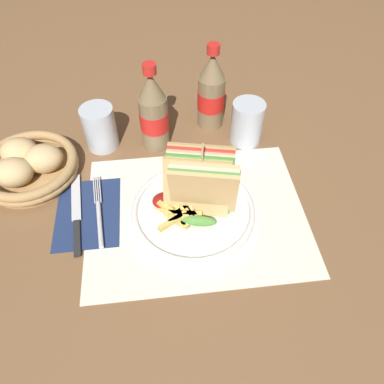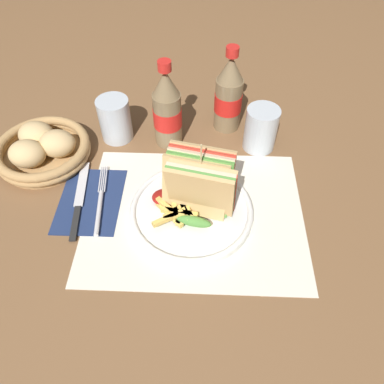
{
  "view_description": "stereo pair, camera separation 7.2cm",
  "coord_description": "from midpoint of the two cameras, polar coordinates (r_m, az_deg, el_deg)",
  "views": [
    {
      "loc": [
        -0.06,
        -0.44,
        0.59
      ],
      "look_at": [
        -0.01,
        0.02,
        0.04
      ],
      "focal_mm": 35.0,
      "sensor_mm": 36.0,
      "label": 1
    },
    {
      "loc": [
        0.01,
        -0.45,
        0.59
      ],
      "look_at": [
        -0.01,
        0.02,
        0.04
      ],
      "focal_mm": 35.0,
      "sensor_mm": 36.0,
      "label": 2
    }
  ],
  "objects": [
    {
      "name": "ground_plane",
      "position": [
        0.74,
        -2.18,
        -3.47
      ],
      "size": [
        4.0,
        4.0,
        0.0
      ],
      "primitive_type": "plane",
      "color": "brown"
    },
    {
      "name": "placemat",
      "position": [
        0.74,
        -2.27,
        -3.26
      ],
      "size": [
        0.42,
        0.34,
        0.0
      ],
      "color": "silver",
      "rests_on": "ground_plane"
    },
    {
      "name": "plate_main",
      "position": [
        0.73,
        -2.64,
        -2.88
      ],
      "size": [
        0.24,
        0.24,
        0.02
      ],
      "color": "white",
      "rests_on": "ground_plane"
    },
    {
      "name": "club_sandwich",
      "position": [
        0.68,
        -1.55,
        0.85
      ],
      "size": [
        0.14,
        0.12,
        0.16
      ],
      "color": "tan",
      "rests_on": "plate_main"
    },
    {
      "name": "fries_pile",
      "position": [
        0.7,
        -4.92,
        -3.31
      ],
      "size": [
        0.08,
        0.09,
        0.02
      ],
      "color": "#E0B756",
      "rests_on": "plate_main"
    },
    {
      "name": "ketchup_blob",
      "position": [
        0.72,
        -6.99,
        -1.46
      ],
      "size": [
        0.05,
        0.04,
        0.02
      ],
      "color": "maroon",
      "rests_on": "plate_main"
    },
    {
      "name": "napkin",
      "position": [
        0.77,
        -18.16,
        -3.15
      ],
      "size": [
        0.12,
        0.17,
        0.0
      ],
      "color": "navy",
      "rests_on": "ground_plane"
    },
    {
      "name": "fork",
      "position": [
        0.75,
        -16.67,
        -3.76
      ],
      "size": [
        0.03,
        0.18,
        0.01
      ],
      "rotation": [
        0.0,
        0.0,
        0.1
      ],
      "color": "silver",
      "rests_on": "napkin"
    },
    {
      "name": "knife",
      "position": [
        0.77,
        -19.79,
        -3.24
      ],
      "size": [
        0.04,
        0.2,
        0.0
      ],
      "rotation": [
        0.0,
        0.0,
        0.1
      ],
      "color": "black",
      "rests_on": "napkin"
    },
    {
      "name": "coke_bottle_near",
      "position": [
        0.83,
        -8.42,
        11.69
      ],
      "size": [
        0.06,
        0.06,
        0.2
      ],
      "color": "#7A6647",
      "rests_on": "ground_plane"
    },
    {
      "name": "coke_bottle_far",
      "position": [
        0.88,
        0.56,
        14.8
      ],
      "size": [
        0.06,
        0.06,
        0.2
      ],
      "color": "#7A6647",
      "rests_on": "ground_plane"
    },
    {
      "name": "glass_near",
      "position": [
        0.86,
        5.96,
        10.01
      ],
      "size": [
        0.07,
        0.07,
        0.1
      ],
      "color": "silver",
      "rests_on": "ground_plane"
    },
    {
      "name": "glass_far",
      "position": [
        0.87,
        -16.21,
        9.29
      ],
      "size": [
        0.07,
        0.07,
        0.1
      ],
      "color": "silver",
      "rests_on": "ground_plane"
    },
    {
      "name": "bread_basket",
      "position": [
        0.87,
        -25.93,
        3.53
      ],
      "size": [
        0.2,
        0.2,
        0.07
      ],
      "color": "#AD8451",
      "rests_on": "ground_plane"
    }
  ]
}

